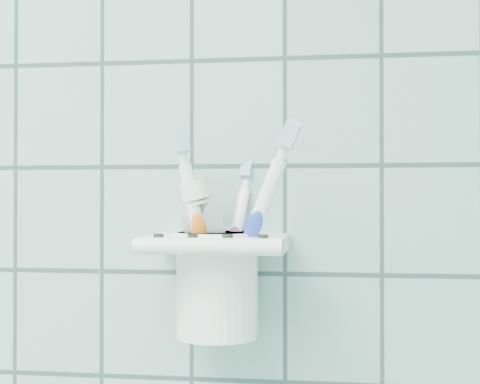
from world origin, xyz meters
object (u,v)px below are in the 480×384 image
Objects in this scene: cup at (217,280)px; toothbrush_blue at (217,235)px; toothbrush_pink at (219,227)px; toothbrush_orange at (213,218)px; holder_bracket at (217,245)px; toothpaste_tube at (226,241)px.

toothbrush_blue is (0.00, -0.02, 0.05)m from cup.
toothbrush_orange is (-0.01, 0.01, 0.01)m from toothbrush_pink.
toothbrush_pink is 0.01m from toothbrush_orange.
toothbrush_orange is at bearing 138.41° from toothbrush_blue.
toothbrush_blue is at bearing -82.49° from cup.
holder_bracket is 0.64× the size of toothbrush_orange.
toothbrush_pink is at bearing -73.59° from holder_bracket.
holder_bracket and cup have the same top height.
toothbrush_orange is (-0.00, -0.01, 0.03)m from holder_bracket.
toothbrush_pink is at bearing -10.36° from toothbrush_blue.
cup is 0.06m from toothbrush_pink.
holder_bracket is at bearing 112.65° from toothbrush_blue.
toothbrush_blue is 1.14× the size of toothpaste_tube.
toothbrush_blue is at bearing -53.84° from toothbrush_orange.
toothpaste_tube is (0.01, 0.00, 0.00)m from holder_bracket.
toothpaste_tube is at bearing 84.79° from toothbrush_blue.
toothpaste_tube reaches higher than cup.
holder_bracket is at bearing 75.16° from toothbrush_orange.
holder_bracket is 0.87× the size of toothpaste_tube.
cup is at bearing 151.47° from toothpaste_tube.
toothbrush_orange reaches higher than toothbrush_blue.
toothpaste_tube reaches higher than holder_bracket.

